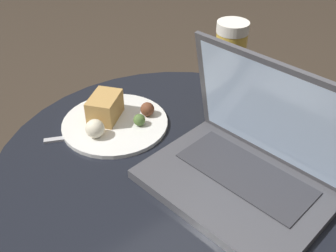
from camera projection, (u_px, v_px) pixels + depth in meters
name	position (u px, v px, depth m)	size (l,w,h in m)	color
table	(179.00, 202.00, 0.84)	(0.72, 0.72, 0.49)	#9E9EA3
napkin	(119.00, 116.00, 0.88)	(0.19, 0.15, 0.00)	silver
laptop	(246.00, 162.00, 0.69)	(0.34, 0.26, 0.23)	#47474C
beer_glass	(228.00, 72.00, 0.82)	(0.06, 0.06, 0.22)	gold
snack_plate	(112.00, 118.00, 0.85)	(0.23, 0.23, 0.06)	silver
fork	(97.00, 134.00, 0.83)	(0.10, 0.18, 0.01)	#B2B2B7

